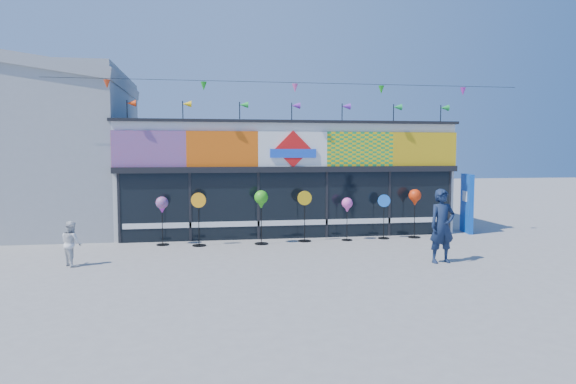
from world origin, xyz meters
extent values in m
plane|color=gray|center=(0.00, 0.00, 0.00)|extent=(80.00, 80.00, 0.00)
cube|color=silver|center=(0.00, 6.00, 2.00)|extent=(12.00, 5.00, 4.00)
cube|color=black|center=(0.00, 3.44, 1.15)|extent=(11.60, 0.12, 2.30)
cube|color=black|center=(0.00, 3.40, 2.40)|extent=(12.00, 0.30, 0.20)
cube|color=white|center=(0.00, 3.41, 0.55)|extent=(11.40, 0.10, 0.18)
cube|color=black|center=(0.00, 6.00, 4.05)|extent=(12.20, 5.20, 0.10)
cube|color=black|center=(-5.80, 3.43, 1.15)|extent=(0.08, 0.14, 2.30)
cube|color=black|center=(-3.50, 3.43, 1.15)|extent=(0.08, 0.14, 2.30)
cube|color=black|center=(-1.20, 3.43, 1.15)|extent=(0.08, 0.14, 2.30)
cube|color=black|center=(1.20, 3.43, 1.15)|extent=(0.08, 0.14, 2.30)
cube|color=black|center=(3.50, 3.43, 1.15)|extent=(0.08, 0.14, 2.30)
cube|color=black|center=(5.80, 3.43, 1.15)|extent=(0.08, 0.14, 2.30)
cube|color=red|center=(-4.80, 3.42, 3.10)|extent=(2.40, 0.08, 1.20)
cube|color=#F25B0C|center=(-2.40, 3.42, 3.10)|extent=(2.40, 0.08, 1.20)
cube|color=white|center=(0.00, 3.42, 3.10)|extent=(2.40, 0.08, 1.20)
cube|color=yellow|center=(2.40, 3.42, 3.10)|extent=(2.40, 0.08, 1.20)
cube|color=gold|center=(4.80, 3.42, 3.10)|extent=(2.40, 0.08, 1.20)
cube|color=red|center=(0.00, 3.36, 3.10)|extent=(1.27, 0.06, 1.27)
cube|color=blue|center=(0.00, 3.34, 2.95)|extent=(1.60, 0.05, 0.30)
cube|color=#F351CA|center=(-4.11, 3.48, 1.09)|extent=(0.78, 0.03, 0.78)
cube|color=purple|center=(-2.94, 3.48, 1.24)|extent=(0.92, 0.03, 0.92)
cube|color=red|center=(-1.76, 3.48, 1.50)|extent=(0.78, 0.03, 0.78)
cube|color=#FF650D|center=(-0.59, 3.48, 1.05)|extent=(0.92, 0.03, 0.92)
cube|color=#CF4588|center=(0.59, 3.48, 1.18)|extent=(0.78, 0.03, 0.78)
cube|color=#1780C9|center=(1.76, 3.48, 1.58)|extent=(0.92, 0.03, 0.92)
cube|color=#E04A63|center=(2.94, 3.48, 0.92)|extent=(0.78, 0.03, 0.78)
cube|color=green|center=(4.11, 3.48, 1.27)|extent=(0.92, 0.03, 0.92)
cylinder|color=black|center=(-5.50, 3.65, 4.35)|extent=(0.03, 0.03, 0.70)
cone|color=#FF3D0D|center=(-5.36, 3.65, 4.60)|extent=(0.30, 0.22, 0.22)
cylinder|color=black|center=(-3.70, 3.65, 4.35)|extent=(0.03, 0.03, 0.70)
cone|color=yellow|center=(-3.56, 3.65, 4.60)|extent=(0.30, 0.22, 0.22)
cylinder|color=black|center=(-1.80, 3.65, 4.35)|extent=(0.03, 0.03, 0.70)
cone|color=green|center=(-1.66, 3.65, 4.60)|extent=(0.30, 0.22, 0.22)
cylinder|color=black|center=(0.00, 3.65, 4.35)|extent=(0.03, 0.03, 0.70)
cone|color=purple|center=(0.14, 3.65, 4.60)|extent=(0.30, 0.22, 0.22)
cylinder|color=black|center=(1.80, 3.65, 4.35)|extent=(0.03, 0.03, 0.70)
cone|color=purple|center=(1.94, 3.65, 4.60)|extent=(0.30, 0.22, 0.22)
cylinder|color=black|center=(3.70, 3.65, 4.35)|extent=(0.03, 0.03, 0.70)
cone|color=green|center=(3.84, 3.65, 4.60)|extent=(0.30, 0.22, 0.22)
cylinder|color=black|center=(5.50, 3.65, 4.35)|extent=(0.03, 0.03, 0.70)
cone|color=green|center=(5.64, 3.65, 4.60)|extent=(0.30, 0.22, 0.22)
cylinder|color=black|center=(0.00, 3.00, 5.30)|extent=(16.00, 0.01, 0.01)
cone|color=red|center=(-6.00, 3.00, 5.12)|extent=(0.20, 0.20, 0.28)
cone|color=green|center=(-3.00, 3.00, 5.12)|extent=(0.20, 0.20, 0.28)
cone|color=#E34BA2|center=(0.00, 3.00, 5.12)|extent=(0.20, 0.20, 0.28)
cone|color=#18A21B|center=(3.00, 3.00, 5.12)|extent=(0.20, 0.20, 0.28)
cone|color=#B526A9|center=(6.00, 3.00, 5.12)|extent=(0.20, 0.20, 0.28)
cube|color=#95989A|center=(-10.00, 7.00, 3.00)|extent=(8.00, 7.00, 6.00)
cube|color=#95989A|center=(-10.00, 7.00, 6.10)|extent=(8.18, 7.20, 1.54)
cube|color=#0B47B2|center=(6.63, 3.67, 1.09)|extent=(0.37, 1.10, 2.18)
cube|color=white|center=(6.54, 3.67, 1.36)|extent=(0.14, 0.49, 0.38)
cylinder|color=black|center=(-4.37, 2.79, 0.01)|extent=(0.40, 0.40, 0.03)
cylinder|color=black|center=(-4.37, 2.79, 0.68)|extent=(0.02, 0.02, 1.30)
sphere|color=#B426B2|center=(-4.37, 2.79, 1.38)|extent=(0.40, 0.40, 0.40)
cone|color=#B426B2|center=(-4.37, 2.79, 1.13)|extent=(0.20, 0.20, 0.18)
cylinder|color=black|center=(-3.21, 2.45, 0.02)|extent=(0.44, 0.44, 0.03)
cylinder|color=black|center=(-3.21, 2.45, 0.74)|extent=(0.03, 0.03, 1.42)
cylinder|color=orange|center=(-3.21, 2.45, 1.47)|extent=(0.48, 0.15, 0.48)
cylinder|color=black|center=(-1.21, 2.45, 0.02)|extent=(0.45, 0.45, 0.03)
cylinder|color=black|center=(-1.21, 2.45, 0.76)|extent=(0.03, 0.03, 1.45)
sphere|color=green|center=(-1.21, 2.45, 1.54)|extent=(0.45, 0.45, 0.45)
cone|color=green|center=(-1.21, 2.45, 1.26)|extent=(0.22, 0.22, 0.20)
cylinder|color=black|center=(0.28, 2.73, 0.02)|extent=(0.43, 0.43, 0.03)
cylinder|color=black|center=(0.28, 2.73, 0.74)|extent=(0.03, 0.03, 1.41)
cylinder|color=#E9B313|center=(0.28, 2.73, 1.46)|extent=(0.48, 0.07, 0.48)
cylinder|color=black|center=(1.74, 2.69, 0.01)|extent=(0.37, 0.37, 0.03)
cylinder|color=black|center=(1.74, 2.69, 0.63)|extent=(0.02, 0.02, 1.20)
sphere|color=#E34BB5|center=(1.74, 2.69, 1.27)|extent=(0.37, 0.37, 0.37)
cone|color=#E34BB5|center=(1.74, 2.69, 1.04)|extent=(0.18, 0.18, 0.17)
cylinder|color=black|center=(3.09, 2.82, 0.01)|extent=(0.39, 0.39, 0.03)
cylinder|color=black|center=(3.09, 2.82, 0.67)|extent=(0.02, 0.02, 1.27)
cylinder|color=blue|center=(3.09, 2.82, 1.32)|extent=(0.41, 0.21, 0.43)
cylinder|color=black|center=(4.23, 2.85, 0.02)|extent=(0.43, 0.43, 0.03)
cylinder|color=black|center=(4.23, 2.85, 0.73)|extent=(0.03, 0.03, 1.40)
sphere|color=red|center=(4.23, 2.85, 1.49)|extent=(0.43, 0.43, 0.43)
cone|color=red|center=(4.23, 2.85, 1.22)|extent=(0.22, 0.22, 0.19)
imported|color=#131F3C|center=(3.31, -1.12, 1.00)|extent=(0.78, 0.55, 2.00)
imported|color=silver|center=(-6.50, 0.11, 0.60)|extent=(0.63, 0.66, 1.19)
camera|label=1|loc=(-3.02, -14.00, 3.00)|focal=32.00mm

